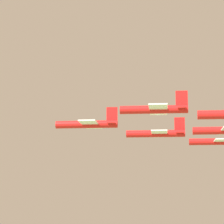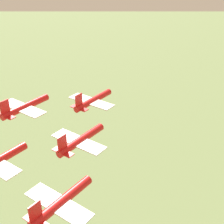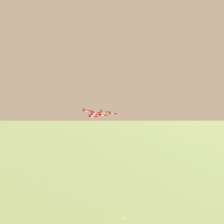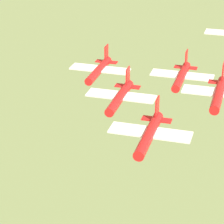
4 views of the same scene
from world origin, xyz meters
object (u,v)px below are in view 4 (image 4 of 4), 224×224
(jet_0, at_px, (150,133))
(jet_2, at_px, (121,96))
(jet_5, at_px, (99,69))
(jet_4, at_px, (182,75))
(jet_1, at_px, (219,93))

(jet_0, height_order, jet_2, jet_0)
(jet_0, bearing_deg, jet_5, -59.53)
(jet_5, bearing_deg, jet_4, -180.00)
(jet_0, height_order, jet_4, jet_0)
(jet_1, bearing_deg, jet_0, 59.53)
(jet_0, relative_size, jet_2, 1.00)
(jet_0, height_order, jet_1, jet_1)
(jet_4, bearing_deg, jet_1, 120.47)
(jet_2, distance_m, jet_4, 13.20)
(jet_0, xyz_separation_m, jet_5, (26.33, 1.58, -1.71))
(jet_1, xyz_separation_m, jet_2, (6.08, 11.91, -2.10))
(jet_2, xyz_separation_m, jet_4, (7.09, -11.13, -0.43))
(jet_0, distance_m, jet_1, 13.24)
(jet_4, relative_size, jet_5, 1.00)
(jet_1, height_order, jet_4, jet_1)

